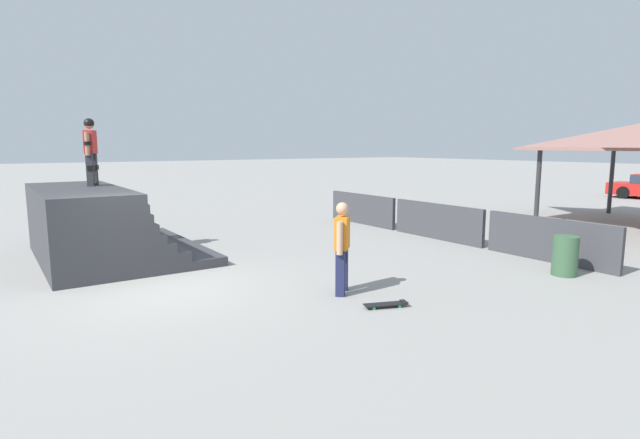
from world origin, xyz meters
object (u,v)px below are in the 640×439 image
Objects in this scene: bystander_walking at (342,243)px; skater_on_deck at (91,147)px; skateboard_on_deck at (92,182)px; trash_bin at (565,256)px; skateboard_on_ground at (387,304)px.

skater_on_deck is at bearing 72.27° from bystander_walking.
trash_bin is at bearing 56.63° from skateboard_on_deck.
bystander_walking is at bearing 38.25° from skateboard_on_deck.
bystander_walking is 1.43m from skateboard_on_ground.
skater_on_deck is 2.12× the size of skateboard_on_ground.
skateboard_on_deck is (-0.39, 0.04, -0.89)m from skater_on_deck.
skater_on_deck is 0.96× the size of bystander_walking.
skater_on_deck is 1.92× the size of skateboard_on_deck.
skateboard_on_deck reaches higher than skateboard_on_ground.
skater_on_deck reaches higher than skateboard_on_deck.
bystander_walking is at bearing 51.22° from skater_on_deck.
skateboard_on_deck is 7.33m from bystander_walking.
trash_bin is (1.62, 4.70, -0.53)m from bystander_walking.
trash_bin is at bearing 13.88° from skateboard_on_ground.
skateboard_on_deck is 11.41m from trash_bin.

